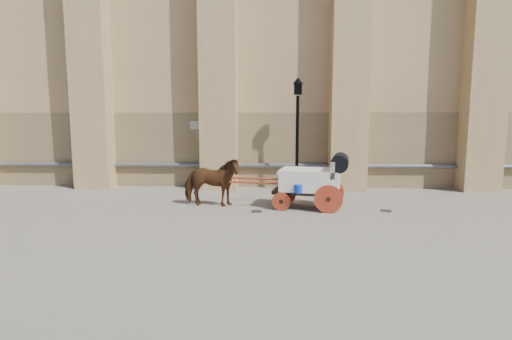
{
  "coord_description": "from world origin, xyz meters",
  "views": [
    {
      "loc": [
        1.17,
        -11.94,
        2.79
      ],
      "look_at": [
        0.6,
        0.38,
        1.17
      ],
      "focal_mm": 28.0,
      "sensor_mm": 36.0,
      "label": 1
    }
  ],
  "objects": [
    {
      "name": "drain_grate_near",
      "position": [
        0.64,
        -0.26,
        0.01
      ],
      "size": [
        0.36,
        0.36,
        0.01
      ],
      "primitive_type": "cube",
      "rotation": [
        0.0,
        0.0,
        0.13
      ],
      "color": "black",
      "rests_on": "ground"
    },
    {
      "name": "drain_grate_far",
      "position": [
        4.54,
        -0.0,
        0.01
      ],
      "size": [
        0.41,
        0.41,
        0.01
      ],
      "primitive_type": "cube",
      "rotation": [
        0.0,
        0.0,
        -0.37
      ],
      "color": "black",
      "rests_on": "ground"
    },
    {
      "name": "ground",
      "position": [
        0.0,
        0.0,
        0.0
      ],
      "size": [
        90.0,
        90.0,
        0.0
      ],
      "primitive_type": "plane",
      "color": "slate",
      "rests_on": "ground"
    },
    {
      "name": "street_lamp",
      "position": [
        2.02,
        3.03,
        2.28
      ],
      "size": [
        0.4,
        0.4,
        4.27
      ],
      "color": "black",
      "rests_on": "ground"
    },
    {
      "name": "carriage",
      "position": [
        2.41,
        0.29,
        0.92
      ],
      "size": [
        4.04,
        1.78,
        1.71
      ],
      "rotation": [
        0.0,
        0.0,
        -0.19
      ],
      "color": "black",
      "rests_on": "ground"
    },
    {
      "name": "horse",
      "position": [
        -0.82,
        0.42,
        0.78
      ],
      "size": [
        1.88,
        0.93,
        1.56
      ],
      "primitive_type": "imported",
      "rotation": [
        0.0,
        0.0,
        1.52
      ],
      "color": "brown",
      "rests_on": "ground"
    }
  ]
}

